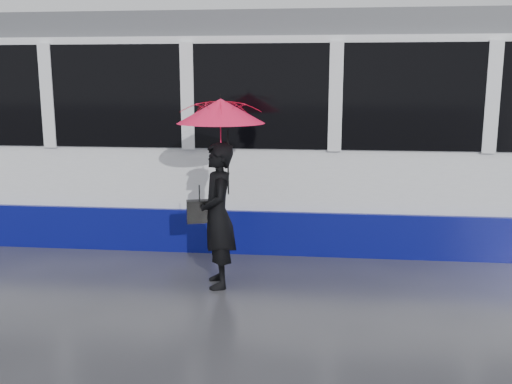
# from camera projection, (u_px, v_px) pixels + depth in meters

# --- Properties ---
(ground) EXTENTS (90.00, 90.00, 0.00)m
(ground) POSITION_uv_depth(u_px,v_px,m) (255.00, 286.00, 6.83)
(ground) COLOR #2C2D32
(ground) RESTS_ON ground
(rails) EXTENTS (34.00, 1.51, 0.02)m
(rails) POSITION_uv_depth(u_px,v_px,m) (272.00, 231.00, 9.26)
(rails) COLOR #3F3D38
(rails) RESTS_ON ground
(tram) EXTENTS (26.00, 2.56, 3.35)m
(tram) POSITION_uv_depth(u_px,v_px,m) (365.00, 132.00, 8.79)
(tram) COLOR white
(tram) RESTS_ON ground
(woman) EXTENTS (0.57, 0.72, 1.72)m
(woman) POSITION_uv_depth(u_px,v_px,m) (218.00, 216.00, 6.69)
(woman) COLOR black
(woman) RESTS_ON ground
(umbrella) EXTENTS (1.25, 1.25, 1.16)m
(umbrella) POSITION_uv_depth(u_px,v_px,m) (221.00, 128.00, 6.49)
(umbrella) COLOR #ED1366
(umbrella) RESTS_ON ground
(handbag) EXTENTS (0.33, 0.21, 0.45)m
(handbag) POSITION_uv_depth(u_px,v_px,m) (200.00, 211.00, 6.72)
(handbag) COLOR black
(handbag) RESTS_ON ground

